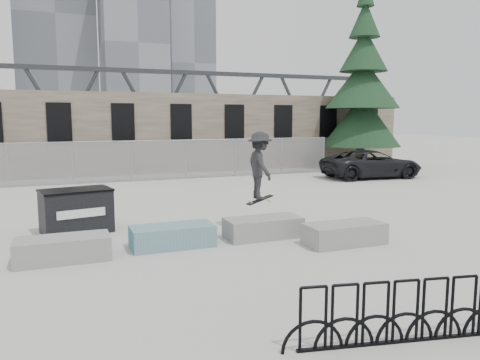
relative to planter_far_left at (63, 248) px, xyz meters
The scene contains 14 objects.
ground 3.46m from the planter_far_left, ahead, with size 120.00×120.00×0.00m, color #B5B5B0.
stone_wall 16.78m from the planter_far_left, 78.06° to the left, with size 36.00×2.58×4.50m.
chainlink_fence 13.05m from the planter_far_left, 74.65° to the left, with size 22.06×0.06×2.02m.
planter_far_left is the anchor object (origin of this frame).
planter_center_left 2.52m from the planter_far_left, ahead, with size 2.00×0.90×0.53m.
planter_center_right 4.94m from the planter_far_left, ahead, with size 2.00×0.90×0.53m.
planter_offset 6.65m from the planter_far_left, ahead, with size 2.00×0.90×0.53m.
dumpster 2.65m from the planter_far_left, 81.00° to the left, with size 2.01×1.45×1.20m.
bike_rack 7.79m from the planter_far_left, 49.79° to the right, with size 4.86×1.01×0.90m.
spruce_tree 22.45m from the planter_far_left, 37.20° to the left, with size 4.74×4.74×11.50m.
skyline_towers 96.12m from the planter_far_left, 88.51° to the left, with size 58.00×28.00×48.00m.
truss_bridge 56.81m from the planter_far_left, 76.28° to the left, with size 70.00×3.00×9.80m.
suv 18.00m from the planter_far_left, 31.33° to the left, with size 2.42×5.24×1.46m, color black.
skateboarder 5.52m from the planter_far_left, 11.07° to the left, with size 0.80×1.25×2.02m.
Camera 1 is at (-3.52, -10.79, 3.13)m, focal length 35.00 mm.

